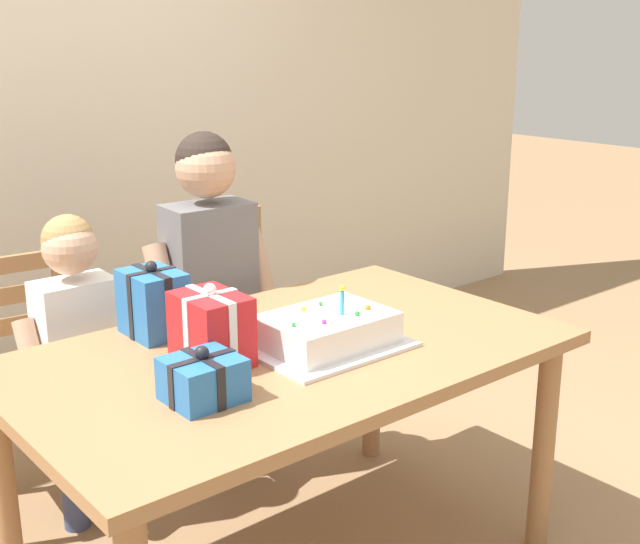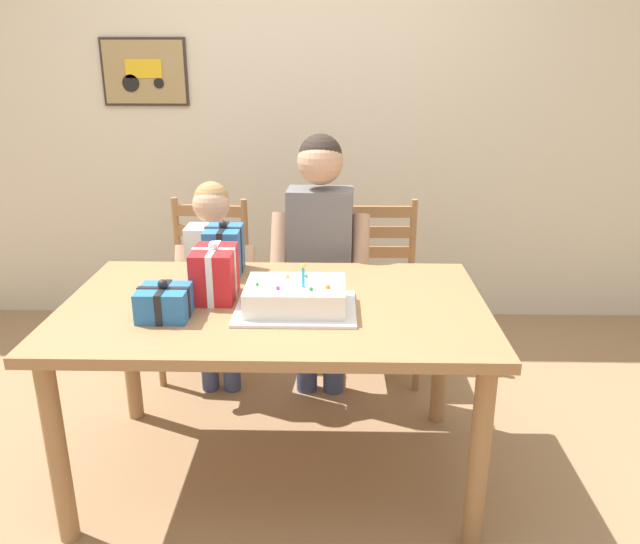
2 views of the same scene
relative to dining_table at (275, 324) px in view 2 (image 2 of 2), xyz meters
The scene contains 11 objects.
ground_plane 0.67m from the dining_table, ahead, with size 20.00×20.00×0.00m, color #997551.
back_wall 1.84m from the dining_table, 90.11° to the left, with size 6.40×0.11×2.60m.
dining_table is the anchor object (origin of this frame).
birthday_cake 0.18m from the dining_table, 40.08° to the right, with size 0.44×0.34×0.19m.
gift_box_red_large 0.46m from the dining_table, 125.34° to the left, with size 0.15×0.20×0.23m.
gift_box_beside_cake 0.43m from the dining_table, 158.81° to the right, with size 0.18×0.17×0.15m.
gift_box_corner_small 0.30m from the dining_table, 169.08° to the left, with size 0.16×0.22×0.23m.
chair_left 1.04m from the dining_table, 116.56° to the left, with size 0.45×0.45×0.92m.
chair_right 1.04m from the dining_table, 63.27° to the left, with size 0.42×0.42×0.92m.
child_older 0.70m from the dining_table, 76.63° to the left, with size 0.48×0.28×1.31m.
child_younger 0.76m from the dining_table, 117.88° to the left, with size 0.39×0.22×1.09m.
Camera 2 is at (0.22, -2.20, 1.65)m, focal length 35.22 mm.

